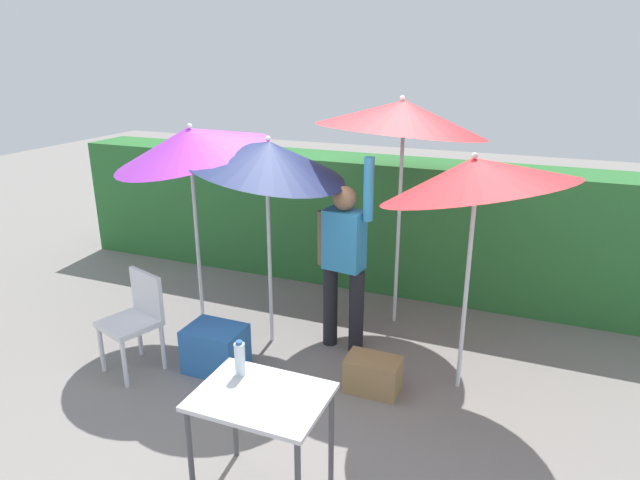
{
  "coord_description": "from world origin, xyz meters",
  "views": [
    {
      "loc": [
        1.81,
        -4.13,
        2.74
      ],
      "look_at": [
        0.0,
        0.3,
        1.1
      ],
      "focal_mm": 31.19,
      "sensor_mm": 36.0,
      "label": 1
    }
  ],
  "objects": [
    {
      "name": "umbrella_yellow",
      "position": [
        -1.26,
        0.2,
        1.93
      ],
      "size": [
        1.54,
        1.51,
        2.27
      ],
      "color": "silver",
      "rests_on": "ground_plane"
    },
    {
      "name": "folding_table",
      "position": [
        0.39,
        -1.6,
        0.67
      ],
      "size": [
        0.8,
        0.6,
        0.76
      ],
      "color": "#4C4C51",
      "rests_on": "ground_plane"
    },
    {
      "name": "umbrella_navy",
      "position": [
        0.51,
        1.12,
        2.15
      ],
      "size": [
        1.67,
        1.67,
        2.42
      ],
      "color": "silver",
      "rests_on": "ground_plane"
    },
    {
      "name": "hedge_row",
      "position": [
        0.0,
        2.05,
        0.77
      ],
      "size": [
        8.0,
        0.7,
        1.54
      ],
      "primitive_type": "cube",
      "color": "#2D7033",
      "rests_on": "ground_plane"
    },
    {
      "name": "crate_cardboard",
      "position": [
        0.69,
        -0.21,
        0.15
      ],
      "size": [
        0.45,
        0.28,
        0.31
      ],
      "primitive_type": "cube",
      "color": "#9E7A4C",
      "rests_on": "ground_plane"
    },
    {
      "name": "ground_plane",
      "position": [
        0.0,
        0.0,
        0.0
      ],
      "size": [
        24.0,
        24.0,
        0.0
      ],
      "primitive_type": "plane",
      "color": "gray"
    },
    {
      "name": "bottle_water",
      "position": [
        0.16,
        -1.45,
        0.88
      ],
      "size": [
        0.07,
        0.07,
        0.24
      ],
      "color": "silver",
      "rests_on": "folding_table"
    },
    {
      "name": "chair_plastic",
      "position": [
        -1.37,
        -0.64,
        0.51
      ],
      "size": [
        0.56,
        0.56,
        0.89
      ],
      "color": "silver",
      "rests_on": "ground_plane"
    },
    {
      "name": "person_vendor",
      "position": [
        0.2,
        0.39,
        0.93
      ],
      "size": [
        0.56,
        0.27,
        1.88
      ],
      "color": "black",
      "rests_on": "ground_plane"
    },
    {
      "name": "umbrella_rainbow",
      "position": [
        -0.49,
        0.27,
        1.84
      ],
      "size": [
        1.5,
        1.48,
        2.12
      ],
      "color": "silver",
      "rests_on": "ground_plane"
    },
    {
      "name": "umbrella_orange",
      "position": [
        1.34,
        0.11,
        1.85
      ],
      "size": [
        1.53,
        1.5,
        2.2
      ],
      "color": "silver",
      "rests_on": "ground_plane"
    },
    {
      "name": "cooler_box",
      "position": [
        -0.71,
        -0.42,
        0.21
      ],
      "size": [
        0.51,
        0.39,
        0.41
      ],
      "primitive_type": "cube",
      "color": "#2D6BB7",
      "rests_on": "ground_plane"
    }
  ]
}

